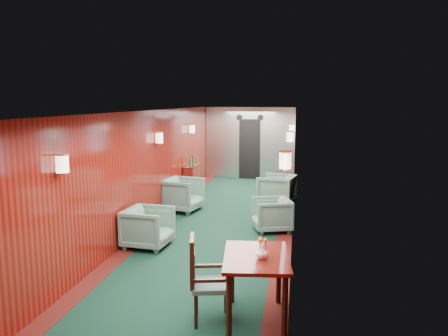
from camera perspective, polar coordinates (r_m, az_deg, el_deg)
name	(u,v)px	position (r m, az deg, el deg)	size (l,w,h in m)	color
room	(219,149)	(8.78, -0.71, 2.49)	(12.00, 12.10, 2.40)	black
bulkhead	(250,143)	(14.65, 3.40, 3.23)	(2.98, 0.17, 2.39)	silver
windows_right	(293,158)	(8.91, 9.05, 1.27)	(0.02, 8.60, 0.80)	#A7AAAD
wall_sconces	(223,139)	(9.32, -0.09, 3.81)	(2.97, 7.97, 0.25)	#FFF2C6
dining_table	(256,266)	(5.26, 4.23, -12.66)	(0.87, 1.15, 0.81)	maroon
side_chair	(203,276)	(5.29, -2.79, -13.87)	(0.54, 0.56, 1.03)	#204B44
credenza	(192,179)	(12.31, -4.21, -1.44)	(0.29, 0.91, 1.09)	maroon
flower_vase	(262,252)	(5.10, 4.98, -10.92)	(0.14, 0.14, 0.15)	white
armchair_left_near	(148,227)	(7.98, -9.88, -7.65)	(0.76, 0.79, 0.72)	#204B44
armchair_left_far	(182,195)	(10.41, -5.50, -3.48)	(0.84, 0.87, 0.79)	#204B44
armchair_right_near	(272,215)	(8.86, 6.23, -6.07)	(0.71, 0.73, 0.66)	#204B44
armchair_right_far	(277,190)	(10.98, 6.88, -2.89)	(0.83, 0.85, 0.78)	#204B44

